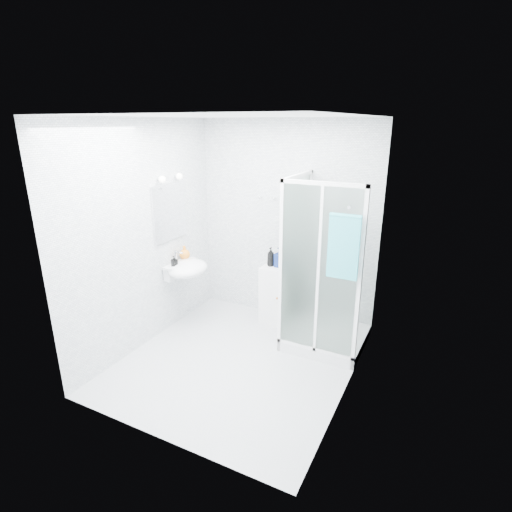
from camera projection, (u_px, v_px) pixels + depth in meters
The scene contains 12 objects.
room at pixel (236, 251), 4.06m from camera, with size 2.40×2.60×2.60m.
shower_enclosure at pixel (319, 310), 4.69m from camera, with size 0.90×0.95×2.00m.
wall_basin at pixel (186, 269), 5.02m from camera, with size 0.46×0.56×0.35m.
mirror at pixel (170, 212), 4.88m from camera, with size 0.02×0.60×0.70m, color white.
vanity_lights at pixel (171, 178), 4.72m from camera, with size 0.10×0.40×0.08m.
wall_hooks at pixel (267, 198), 5.12m from camera, with size 0.23×0.06×0.03m.
storage_cabinet at pixel (275, 295), 5.24m from camera, with size 0.35×0.36×0.78m.
hand_towel at pixel (344, 245), 3.91m from camera, with size 0.31×0.05×0.66m.
shampoo_bottle_a at pixel (271, 257), 5.11m from camera, with size 0.10×0.10×0.25m, color black.
shampoo_bottle_b at pixel (280, 257), 5.08m from camera, with size 0.12×0.12×0.26m, color navy.
soap_dispenser_orange at pixel (185, 252), 5.15m from camera, with size 0.14×0.14×0.17m, color orange.
soap_dispenser_black at pixel (174, 261), 4.88m from camera, with size 0.06×0.06×0.14m, color black.
Camera 1 is at (1.92, -3.36, 2.55)m, focal length 28.00 mm.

